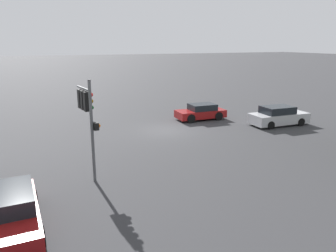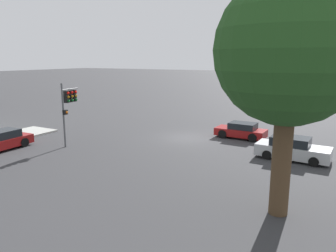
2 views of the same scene
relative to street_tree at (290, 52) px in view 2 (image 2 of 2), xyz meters
name	(u,v)px [view 2 (image 2 of 2)]	position (x,y,z in m)	size (l,w,h in m)	color
ground_plane	(187,138)	(9.46, -10.64, -6.89)	(300.00, 300.00, 0.00)	#333335
street_tree	(290,52)	(0.00, 0.00, 0.00)	(6.06, 6.06, 9.98)	#4C3823
traffic_signal	(69,101)	(16.37, -4.13, -3.45)	(0.75, 1.98, 4.83)	#515456
crossing_car_0	(241,131)	(5.41, -12.69, -6.24)	(4.21, 2.04, 1.33)	maroon
crossing_car_1	(292,149)	(0.72, -8.53, -6.18)	(4.75, 2.17, 1.52)	#B7B7BC
parked_car_0	(0,141)	(19.84, -0.50, -6.21)	(2.00, 4.77, 1.43)	maroon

